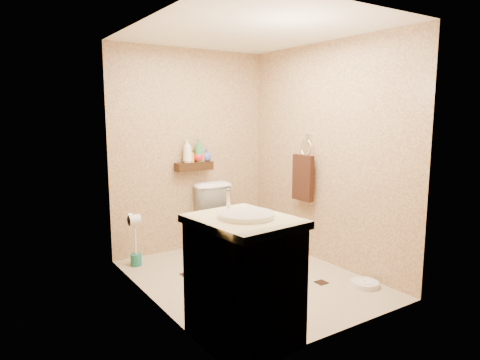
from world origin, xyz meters
TOP-DOWN VIEW (x-y plane):
  - ground at (0.00, 0.00)m, footprint 2.50×2.50m
  - wall_back at (0.00, 1.25)m, footprint 2.00×0.04m
  - wall_front at (0.00, -1.25)m, footprint 2.00×0.04m
  - wall_left at (-1.00, 0.00)m, footprint 0.04×2.50m
  - wall_right at (1.00, 0.00)m, footprint 0.04×2.50m
  - ceiling at (0.00, 0.00)m, footprint 2.00×2.50m
  - wall_shelf at (0.00, 1.17)m, footprint 0.46×0.14m
  - floor_accents at (0.02, -0.05)m, footprint 1.13×1.29m
  - toilet at (0.23, 0.83)m, footprint 0.47×0.80m
  - vanity at (-0.70, -0.95)m, footprint 0.69×0.81m
  - bathroom_scale at (0.82, -0.77)m, footprint 0.33×0.33m
  - toilet_brush at (-0.82, 0.99)m, footprint 0.12×0.12m
  - towel_ring at (0.91, 0.25)m, footprint 0.12×0.30m
  - toilet_paper at (-0.94, 0.65)m, footprint 0.12×0.11m
  - bottle_a at (-0.08, 1.17)m, footprint 0.15×0.15m
  - bottle_b at (-0.04, 1.17)m, footprint 0.10×0.10m
  - bottle_c at (0.06, 1.17)m, footprint 0.16×0.16m
  - bottle_d at (0.07, 1.17)m, footprint 0.13×0.13m
  - bottle_e at (0.11, 1.17)m, footprint 0.10×0.10m
  - bottle_f at (0.17, 1.17)m, footprint 0.16×0.16m

SIDE VIEW (x-z plane):
  - ground at x=0.00m, z-range 0.00..0.00m
  - floor_accents at x=0.02m, z-range 0.00..0.01m
  - bathroom_scale at x=0.82m, z-range 0.00..0.05m
  - toilet_brush at x=-0.82m, z-range -0.08..0.44m
  - toilet at x=0.23m, z-range 0.00..0.81m
  - vanity at x=-0.70m, z-range -0.06..1.01m
  - toilet_paper at x=-0.94m, z-range 0.54..0.66m
  - towel_ring at x=0.91m, z-range 0.57..1.33m
  - wall_shelf at x=0.00m, z-range 0.97..1.07m
  - bottle_c at x=0.06m, z-range 1.07..1.22m
  - bottle_f at x=0.17m, z-range 1.07..1.22m
  - bottle_e at x=0.11m, z-range 1.07..1.23m
  - bottle_b at x=-0.04m, z-range 1.07..1.24m
  - wall_back at x=0.00m, z-range 0.00..2.40m
  - wall_front at x=0.00m, z-range 0.00..2.40m
  - wall_left at x=-1.00m, z-range 0.00..2.40m
  - wall_right at x=1.00m, z-range 0.00..2.40m
  - bottle_d at x=0.07m, z-range 1.07..1.34m
  - bottle_a at x=-0.08m, z-range 1.07..1.35m
  - ceiling at x=0.00m, z-range 2.39..2.41m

